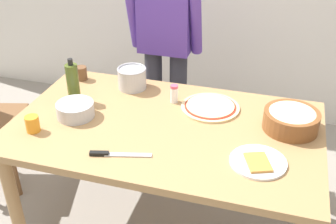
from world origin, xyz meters
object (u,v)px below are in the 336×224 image
at_px(steel_pot, 132,78).
at_px(popcorn_bowl, 291,119).
at_px(dining_table, 165,139).
at_px(cup_small_brown, 81,73).
at_px(cup_orange, 32,124).
at_px(person_cook, 166,38).
at_px(pizza_raw_on_board, 210,107).
at_px(olive_oil_bottle, 73,82).
at_px(salt_shaker, 174,94).
at_px(chef_knife, 113,154).
at_px(plate_with_slice, 258,162).
at_px(mixing_bowl_steel, 75,110).

bearing_deg(steel_pot, popcorn_bowl, -12.13).
distance_m(dining_table, cup_small_brown, 0.76).
relative_size(steel_pot, cup_orange, 2.04).
distance_m(steel_pot, cup_orange, 0.67).
distance_m(dining_table, person_cook, 0.83).
height_order(dining_table, pizza_raw_on_board, pizza_raw_on_board).
bearing_deg(popcorn_bowl, olive_oil_bottle, -178.23).
relative_size(person_cook, salt_shaker, 15.28).
xyz_separation_m(popcorn_bowl, salt_shaker, (-0.64, 0.10, -0.01)).
bearing_deg(person_cook, cup_small_brown, -137.77).
relative_size(dining_table, cup_small_brown, 18.82).
bearing_deg(chef_knife, salt_shaker, 76.52).
bearing_deg(cup_orange, plate_with_slice, 2.74).
height_order(plate_with_slice, olive_oil_bottle, olive_oil_bottle).
bearing_deg(dining_table, steel_pot, 132.00).
relative_size(cup_orange, salt_shaker, 0.80).
bearing_deg(mixing_bowl_steel, steel_pot, 66.50).
bearing_deg(person_cook, olive_oil_bottle, -118.40).
distance_m(dining_table, popcorn_bowl, 0.66).
height_order(cup_small_brown, chef_knife, cup_small_brown).
distance_m(mixing_bowl_steel, salt_shaker, 0.55).
relative_size(olive_oil_bottle, steel_pot, 1.48).
distance_m(popcorn_bowl, salt_shaker, 0.65).
height_order(person_cook, olive_oil_bottle, person_cook).
distance_m(mixing_bowl_steel, cup_small_brown, 0.45).
height_order(popcorn_bowl, olive_oil_bottle, olive_oil_bottle).
distance_m(popcorn_bowl, chef_knife, 0.91).
bearing_deg(olive_oil_bottle, pizza_raw_on_board, 9.37).
height_order(olive_oil_bottle, chef_knife, olive_oil_bottle).
distance_m(popcorn_bowl, steel_pot, 0.96).
xyz_separation_m(plate_with_slice, salt_shaker, (-0.52, 0.44, 0.04)).
xyz_separation_m(dining_table, pizza_raw_on_board, (0.19, 0.24, 0.10)).
height_order(pizza_raw_on_board, steel_pot, steel_pot).
relative_size(dining_table, mixing_bowl_steel, 8.00).
height_order(olive_oil_bottle, cup_orange, olive_oil_bottle).
bearing_deg(cup_small_brown, popcorn_bowl, -9.63).
distance_m(olive_oil_bottle, steel_pot, 0.36).
distance_m(person_cook, pizza_raw_on_board, 0.69).
distance_m(plate_with_slice, cup_orange, 1.12).
bearing_deg(olive_oil_bottle, mixing_bowl_steel, -60.98).
distance_m(dining_table, steel_pot, 0.49).
bearing_deg(pizza_raw_on_board, mixing_bowl_steel, -156.95).
bearing_deg(chef_knife, plate_with_slice, 11.29).
height_order(person_cook, salt_shaker, person_cook).
bearing_deg(salt_shaker, person_cook, 111.80).
relative_size(plate_with_slice, mixing_bowl_steel, 1.30).
distance_m(person_cook, olive_oil_bottle, 0.74).
bearing_deg(mixing_bowl_steel, dining_table, 6.11).
relative_size(steel_pot, chef_knife, 0.60).
relative_size(pizza_raw_on_board, salt_shaker, 3.06).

